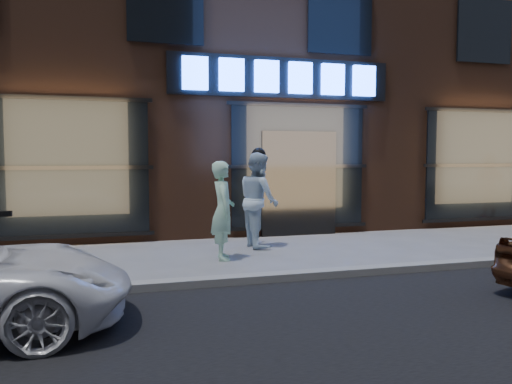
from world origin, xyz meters
TOP-DOWN VIEW (x-y plane):
  - ground at (0.00, 0.00)m, footprint 90.00×90.00m
  - curb at (0.00, 0.00)m, footprint 60.00×0.25m
  - storefront_building at (-0.00, 7.99)m, footprint 30.20×8.28m
  - man_bowtie at (-2.27, 1.75)m, footprint 0.47×0.67m
  - man_cap at (-1.31, 2.76)m, footprint 0.78×0.97m

SIDE VIEW (x-z plane):
  - ground at x=0.00m, z-range 0.00..0.00m
  - curb at x=0.00m, z-range 0.00..0.12m
  - man_bowtie at x=-2.27m, z-range 0.00..1.75m
  - man_cap at x=-1.31m, z-range 0.00..1.91m
  - storefront_building at x=0.00m, z-range 0.00..10.30m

